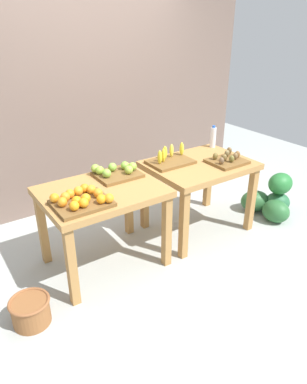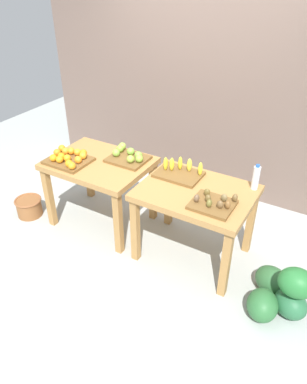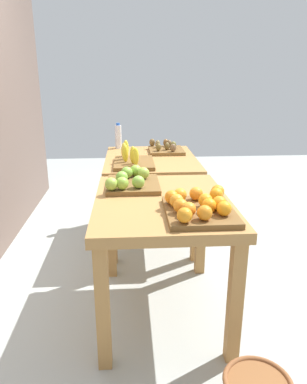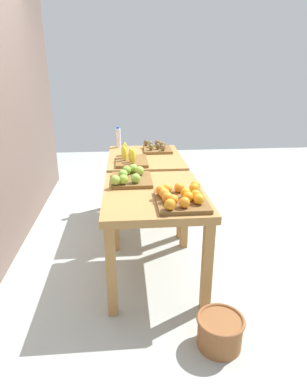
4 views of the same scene
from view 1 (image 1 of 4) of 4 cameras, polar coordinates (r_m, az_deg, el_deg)
ground_plane at (r=3.76m, az=0.17°, el=-8.16°), size 8.00×8.00×0.00m
back_wall at (r=4.34m, az=-10.46°, el=17.49°), size 4.40×0.12×3.00m
display_table_left at (r=3.18m, az=-8.16°, el=-1.41°), size 1.04×0.80×0.77m
display_table_right at (r=3.75m, az=7.26°, el=3.03°), size 1.04×0.80×0.77m
orange_bin at (r=2.88m, az=-11.39°, el=-1.19°), size 0.45×0.37×0.11m
apple_bin at (r=3.36m, az=-5.97°, el=3.21°), size 0.42×0.35×0.11m
banana_crate at (r=3.66m, az=2.62°, el=5.17°), size 0.44×0.32×0.17m
kiwi_bin at (r=3.74m, az=11.63°, el=5.05°), size 0.36×0.32×0.10m
water_bottle at (r=4.16m, az=9.46°, el=8.61°), size 0.06×0.06×0.25m
watermelon_pile at (r=4.43m, az=18.21°, el=-1.18°), size 0.60×0.68×0.50m
wicker_basket at (r=3.00m, az=-18.95°, el=-17.41°), size 0.31×0.31×0.21m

